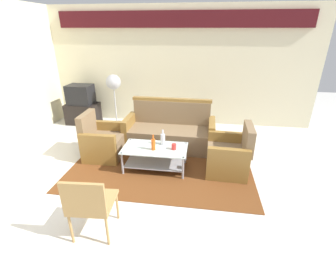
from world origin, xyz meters
name	(u,v)px	position (x,y,z in m)	size (l,w,h in m)	color
ground_plane	(157,190)	(0.00, 0.00, 0.00)	(14.00, 14.00, 0.00)	silver
wall_back	(179,64)	(0.00, 3.05, 1.48)	(6.52, 0.19, 2.80)	beige
rug	(162,164)	(-0.05, 0.78, 0.01)	(3.16, 2.24, 0.01)	brown
couch	(170,133)	(-0.02, 1.51, 0.32)	(1.81, 0.77, 0.96)	#7F6647
armchair_left	(103,142)	(-1.22, 0.93, 0.29)	(0.72, 0.78, 0.85)	#7F6647
armchair_right	(229,156)	(1.11, 0.72, 0.29)	(0.72, 0.78, 0.85)	#7F6647
coffee_table	(155,155)	(-0.15, 0.61, 0.27)	(1.10, 0.60, 0.40)	silver
bottle_orange	(153,144)	(-0.16, 0.54, 0.51)	(0.07, 0.07, 0.27)	#D85919
bottle_clear	(163,139)	(-0.03, 0.77, 0.51)	(0.08, 0.08, 0.27)	silver
cup	(174,147)	(0.18, 0.60, 0.46)	(0.08, 0.08, 0.10)	red
tv_stand	(83,113)	(-2.42, 2.55, 0.26)	(0.80, 0.50, 0.52)	black
television	(80,94)	(-2.42, 2.55, 0.76)	(0.61, 0.46, 0.48)	black
pedestal_fan	(114,85)	(-1.55, 2.60, 1.01)	(0.36, 0.36, 1.27)	#2D2D33
wicker_chair	(90,202)	(-0.58, -0.98, 0.49)	(0.51, 0.51, 0.84)	#AD844C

